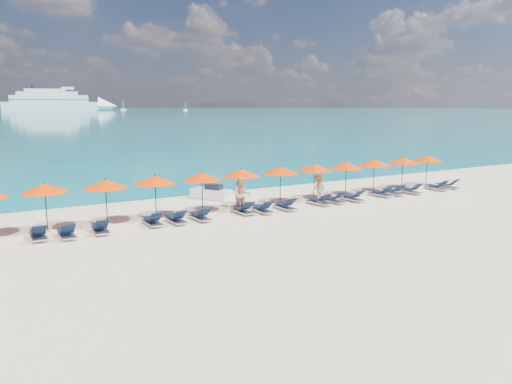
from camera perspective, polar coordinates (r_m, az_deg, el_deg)
ground at (r=23.75m, az=3.72°, el=-3.92°), size 1400.00×1400.00×0.00m
cruise_ship at (r=625.15m, az=-21.33°, el=9.52°), size 123.72×63.37×34.78m
sailboat_near at (r=589.99m, az=-8.07°, el=9.32°), size 5.12×1.71×9.39m
sailboat_far at (r=629.75m, az=-14.93°, el=9.14°), size 6.56×2.19×12.03m
jetski at (r=30.64m, az=-5.13°, el=-0.10°), size 2.07×2.64×0.89m
beachgoer_a at (r=27.72m, az=-1.91°, el=0.05°), size 0.79×0.79×1.85m
beachgoer_b at (r=26.50m, az=-1.63°, el=-0.35°), size 1.07×0.92×1.91m
beachgoer_c at (r=30.01m, az=7.16°, el=0.49°), size 1.13×0.72×1.61m
umbrella_2 at (r=24.14m, az=-23.01°, el=0.42°), size 2.10×2.10×2.28m
umbrella_3 at (r=24.42m, az=-16.83°, el=0.89°), size 2.10×2.10×2.28m
umbrella_4 at (r=25.22m, az=-11.47°, el=1.39°), size 2.10×2.10×2.28m
umbrella_5 at (r=26.07m, az=-6.19°, el=1.80°), size 2.10×2.10×2.28m
umbrella_6 at (r=27.34m, az=-1.70°, el=2.22°), size 2.10×2.10×2.28m
umbrella_7 at (r=28.49m, az=2.81°, el=2.53°), size 2.10×2.10×2.28m
umbrella_8 at (r=29.81m, az=6.69°, el=2.80°), size 2.10×2.10×2.28m
umbrella_9 at (r=31.30m, az=10.27°, el=3.04°), size 2.10×2.10×2.28m
umbrella_10 at (r=33.11m, az=13.37°, el=3.30°), size 2.10×2.10×2.28m
umbrella_11 at (r=35.05m, az=16.42°, el=3.52°), size 2.10×2.10×2.28m
umbrella_12 at (r=36.82m, az=19.00°, el=3.67°), size 2.10×2.10×2.28m
lounger_3 at (r=23.28m, az=-23.62°, el=-4.43°), size 0.65×1.71×0.66m
lounger_4 at (r=23.11m, az=-20.84°, el=-4.35°), size 0.64×1.71×0.66m
lounger_5 at (r=23.44m, az=-17.38°, el=-3.95°), size 0.75×1.74×0.66m
lounger_6 at (r=24.30m, az=-11.75°, el=-3.22°), size 0.65×1.71×0.66m
lounger_7 at (r=24.54m, az=-9.13°, el=-3.01°), size 0.64×1.71×0.66m
lounger_8 at (r=24.99m, az=-6.41°, el=-2.71°), size 0.66×1.71×0.66m
lounger_9 at (r=26.31m, az=-1.55°, el=-2.02°), size 0.64×1.71×0.66m
lounger_10 at (r=26.54m, az=0.72°, el=-1.91°), size 0.75×1.74×0.66m
lounger_11 at (r=27.35m, az=3.34°, el=-1.57°), size 0.63×1.70×0.66m
lounger_12 at (r=28.88m, az=7.21°, el=-1.02°), size 0.77×1.75×0.66m
lounger_13 at (r=29.59m, az=8.80°, el=-0.79°), size 0.79×1.75×0.66m
lounger_14 at (r=30.31m, az=10.97°, el=-0.61°), size 0.66×1.71×0.66m
lounger_15 at (r=32.23m, az=14.06°, el=-0.10°), size 0.62×1.70×0.66m
lounger_16 at (r=33.00m, az=15.42°, el=0.06°), size 0.77×1.75×0.66m
lounger_17 at (r=33.81m, az=17.25°, el=0.20°), size 0.69×1.72×0.66m
lounger_18 at (r=35.76m, az=19.95°, el=0.56°), size 0.70×1.73×0.66m
lounger_19 at (r=36.66m, az=21.03°, el=0.71°), size 0.74×1.74×0.66m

